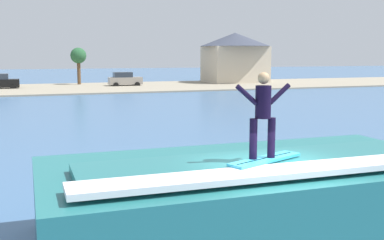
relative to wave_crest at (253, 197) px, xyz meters
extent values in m
cube|color=#246E70|center=(0.00, 0.04, -0.05)|extent=(9.26, 4.49, 1.69)
cube|color=#246E70|center=(0.00, -0.52, 0.89)|extent=(7.87, 2.02, 0.19)
cube|color=white|center=(0.00, -1.42, 0.94)|extent=(8.34, 0.81, 0.12)
cube|color=#33A5CC|center=(-0.11, -0.74, 1.03)|extent=(1.89, 1.10, 0.06)
cube|color=black|center=(-0.11, -0.74, 1.06)|extent=(1.61, 0.71, 0.01)
cylinder|color=black|center=(-0.38, -0.71, 1.48)|extent=(0.16, 0.16, 0.83)
cylinder|color=black|center=(0.03, -0.71, 1.48)|extent=(0.16, 0.16, 0.83)
cylinder|color=black|center=(-0.18, -0.71, 2.22)|extent=(0.32, 0.32, 0.66)
sphere|color=tan|center=(-0.18, -0.71, 2.70)|extent=(0.24, 0.24, 0.24)
cylinder|color=black|center=(-0.55, -0.71, 2.38)|extent=(0.48, 0.10, 0.43)
cylinder|color=black|center=(0.19, -0.71, 2.38)|extent=(0.48, 0.10, 0.43)
cube|color=gray|center=(-0.06, 48.03, -0.81)|extent=(120.00, 17.62, 0.17)
cube|color=black|center=(-7.41, 49.34, -0.12)|extent=(3.92, 1.76, 0.90)
cylinder|color=black|center=(-6.14, 50.27, -0.57)|extent=(0.64, 0.22, 0.64)
cylinder|color=black|center=(-6.14, 48.40, -0.57)|extent=(0.64, 0.22, 0.64)
cube|color=gray|center=(7.08, 49.52, -0.12)|extent=(4.13, 1.70, 0.90)
cube|color=#262D38|center=(6.77, 49.52, 0.65)|extent=(2.27, 1.53, 0.64)
cylinder|color=black|center=(8.42, 50.42, -0.57)|extent=(0.64, 0.22, 0.64)
cylinder|color=black|center=(8.42, 48.62, -0.57)|extent=(0.64, 0.22, 0.64)
cylinder|color=black|center=(5.73, 50.42, -0.57)|extent=(0.64, 0.22, 0.64)
cylinder|color=black|center=(5.73, 48.62, -0.57)|extent=(0.64, 0.22, 0.64)
cube|color=beige|center=(23.12, 51.54, 1.70)|extent=(7.97, 6.41, 5.18)
cone|color=#383D4C|center=(23.12, 51.54, 5.23)|extent=(9.88, 9.88, 1.87)
cylinder|color=brown|center=(1.85, 53.85, 0.76)|extent=(0.45, 0.45, 3.30)
sphere|color=#275832|center=(1.85, 53.85, 3.03)|extent=(2.05, 2.05, 2.05)
camera|label=1|loc=(-4.67, -9.14, 3.18)|focal=43.94mm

